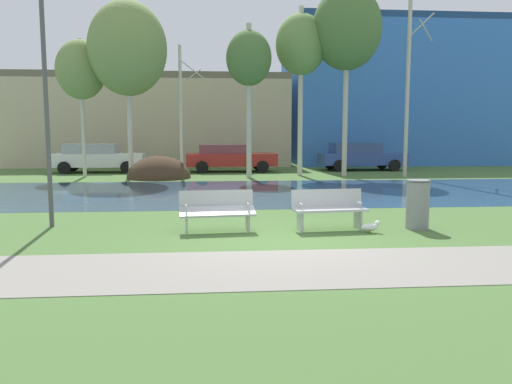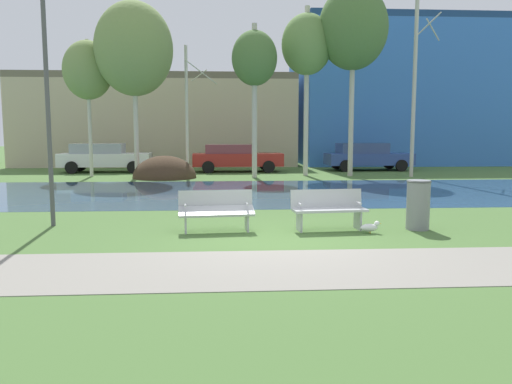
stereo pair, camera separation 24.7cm
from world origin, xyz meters
name	(u,v)px [view 2 (the right image)]	position (x,y,z in m)	size (l,w,h in m)	color
ground_plane	(251,186)	(0.00, 10.00, 0.00)	(120.00, 120.00, 0.00)	#476B33
paved_path_strip	(292,268)	(0.00, -2.03, 0.01)	(60.00, 2.30, 0.01)	gray
river_band	(253,192)	(0.00, 8.11, 0.00)	(80.00, 8.24, 0.01)	#33516B
soil_mound	(165,178)	(-3.80, 13.99, 0.00)	(2.94, 2.76, 2.08)	#423021
bench_left	(216,209)	(-1.22, 1.03, 0.47)	(1.64, 0.69, 0.87)	#B2B5B7
bench_right	(328,208)	(1.21, 1.03, 0.47)	(1.64, 0.69, 0.87)	#B2B5B7
trash_bin	(418,204)	(3.17, 0.96, 0.56)	(0.52, 0.52, 1.08)	gray
seagull	(370,227)	(2.01, 0.59, 0.13)	(0.45, 0.17, 0.26)	white
streetlamp	(45,45)	(-4.94, 1.91, 4.01)	(0.32, 0.32, 6.13)	#4C4C51
birch_far_left	(88,71)	(-7.39, 15.01, 5.00)	(2.29, 2.29, 6.44)	beige
birch_left	(134,49)	(-5.15, 14.58, 5.94)	(3.59, 3.59, 8.11)	beige
birch_center_left	(188,109)	(-2.77, 15.29, 3.25)	(1.57, 2.51, 6.26)	beige
birch_center	(254,60)	(0.40, 13.97, 5.42)	(2.09, 2.09, 7.05)	#BCB7A8
birch_center_right	(307,45)	(2.97, 14.90, 6.24)	(2.42, 2.42, 8.07)	beige
birch_right	(353,29)	(5.09, 14.48, 6.97)	(3.26, 3.26, 8.97)	#BCB7A8
birch_far_right	(415,76)	(7.92, 13.83, 4.72)	(1.23, 2.18, 9.24)	#BCB7A8
parked_van_nearest_white	(104,157)	(-7.40, 17.65, 0.80)	(4.76, 2.10, 1.52)	silver
parked_sedan_second_red	(236,157)	(-0.39, 17.51, 0.78)	(4.84, 2.12, 1.47)	maroon
parked_hatch_third_blue	(367,156)	(6.90, 18.02, 0.80)	(4.75, 2.22, 1.52)	#2D4793
building_beige_block	(162,121)	(-5.20, 25.41, 2.85)	(17.39, 8.91, 5.70)	#BCAD8E
building_blue_store	(397,95)	(11.11, 25.56, 4.69)	(13.94, 9.67, 9.38)	#3870C6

